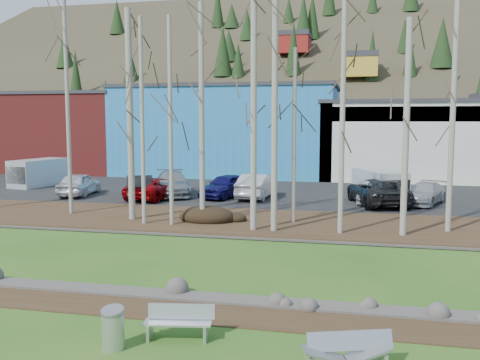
% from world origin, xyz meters
% --- Properties ---
extents(ground, '(200.00, 200.00, 0.00)m').
position_xyz_m(ground, '(0.00, 0.00, 0.00)').
color(ground, '#255618').
rests_on(ground, ground).
extents(dirt_strip, '(80.00, 1.80, 0.03)m').
position_xyz_m(dirt_strip, '(0.00, 2.10, 0.01)').
color(dirt_strip, '#382616').
rests_on(dirt_strip, ground).
extents(near_bank_rocks, '(80.00, 0.80, 0.50)m').
position_xyz_m(near_bank_rocks, '(0.00, 3.10, 0.00)').
color(near_bank_rocks, '#47423D').
rests_on(near_bank_rocks, ground).
extents(river, '(80.00, 8.00, 0.90)m').
position_xyz_m(river, '(0.00, 7.20, 0.00)').
color(river, black).
rests_on(river, ground).
extents(far_bank_rocks, '(80.00, 0.80, 0.46)m').
position_xyz_m(far_bank_rocks, '(0.00, 11.30, 0.00)').
color(far_bank_rocks, '#47423D').
rests_on(far_bank_rocks, ground).
extents(far_bank, '(80.00, 7.00, 0.15)m').
position_xyz_m(far_bank, '(0.00, 14.50, 0.07)').
color(far_bank, '#382616').
rests_on(far_bank, ground).
extents(parking_lot, '(80.00, 14.00, 0.14)m').
position_xyz_m(parking_lot, '(0.00, 25.00, 0.07)').
color(parking_lot, black).
rests_on(parking_lot, ground).
extents(building_brick, '(16.32, 12.24, 7.80)m').
position_xyz_m(building_brick, '(-24.00, 39.00, 3.91)').
color(building_brick, maroon).
rests_on(building_brick, ground).
extents(building_blue, '(20.40, 12.24, 8.30)m').
position_xyz_m(building_blue, '(-6.00, 39.00, 4.16)').
color(building_blue, '#2981CF').
rests_on(building_blue, ground).
extents(building_white, '(18.36, 12.24, 6.80)m').
position_xyz_m(building_white, '(12.00, 38.98, 3.41)').
color(building_white, silver).
rests_on(building_white, ground).
extents(hillside, '(160.00, 72.00, 35.00)m').
position_xyz_m(hillside, '(0.00, 84.00, 17.50)').
color(hillside, '#353021').
rests_on(hillside, ground).
extents(bench_intact, '(1.65, 0.73, 0.80)m').
position_xyz_m(bench_intact, '(2.14, 0.32, 0.40)').
color(bench_intact, silver).
rests_on(bench_intact, ground).
extents(bench_damaged, '(1.88, 1.12, 0.80)m').
position_xyz_m(bench_damaged, '(6.05, -0.52, 0.40)').
color(bench_damaged, silver).
rests_on(bench_damaged, ground).
extents(litter_bin, '(0.50, 0.50, 0.86)m').
position_xyz_m(litter_bin, '(0.89, -0.55, 0.43)').
color(litter_bin, silver).
rests_on(litter_bin, ground).
extents(seagull, '(0.37, 0.19, 0.27)m').
position_xyz_m(seagull, '(6.46, 0.85, 0.15)').
color(seagull, gold).
rests_on(seagull, ground).
extents(dirt_mound, '(2.79, 1.97, 0.55)m').
position_xyz_m(dirt_mound, '(-1.12, 13.97, 0.42)').
color(dirt_mound, black).
rests_on(dirt_mound, far_bank).
extents(birch_1, '(0.21, 0.21, 11.43)m').
position_xyz_m(birch_1, '(-8.87, 14.52, 5.86)').
color(birch_1, '#B8B4A7').
rests_on(birch_1, far_bank).
extents(birch_2, '(0.32, 0.32, 10.39)m').
position_xyz_m(birch_2, '(-4.94, 13.61, 5.35)').
color(birch_2, '#B8B4A7').
rests_on(birch_2, far_bank).
extents(birch_3, '(0.20, 0.20, 9.79)m').
position_xyz_m(birch_3, '(-2.50, 12.71, 5.04)').
color(birch_3, '#B8B4A7').
rests_on(birch_3, far_bank).
extents(birch_4, '(0.26, 0.26, 10.50)m').
position_xyz_m(birch_4, '(-1.23, 13.57, 5.40)').
color(birch_4, '#B8B4A7').
rests_on(birch_4, far_bank).
extents(birch_5, '(0.20, 0.20, 8.40)m').
position_xyz_m(birch_5, '(3.10, 14.64, 4.35)').
color(birch_5, '#B8B4A7').
rests_on(birch_5, far_bank).
extents(birch_6, '(0.23, 0.23, 10.00)m').
position_xyz_m(birch_6, '(5.45, 12.48, 5.15)').
color(birch_6, '#B8B4A7').
rests_on(birch_6, far_bank).
extents(birch_7, '(0.28, 0.28, 11.59)m').
position_xyz_m(birch_7, '(2.49, 12.38, 5.95)').
color(birch_7, '#B8B4A7').
rests_on(birch_7, far_bank).
extents(birch_8, '(0.28, 0.28, 9.23)m').
position_xyz_m(birch_8, '(8.12, 12.66, 4.77)').
color(birch_8, '#B8B4A7').
rests_on(birch_8, far_bank).
extents(birch_9, '(0.25, 0.25, 10.59)m').
position_xyz_m(birch_9, '(10.17, 13.96, 5.44)').
color(birch_9, '#B8B4A7').
rests_on(birch_9, far_bank).
extents(birch_10, '(0.20, 0.20, 9.79)m').
position_xyz_m(birch_10, '(-3.92, 12.71, 5.04)').
color(birch_10, '#B8B4A7').
rests_on(birch_10, far_bank).
extents(birch_11, '(0.28, 0.28, 11.59)m').
position_xyz_m(birch_11, '(1.54, 12.38, 5.95)').
color(birch_11, '#B8B4A7').
rests_on(birch_11, far_bank).
extents(car_0, '(2.46, 4.68, 1.52)m').
position_xyz_m(car_0, '(-11.96, 20.88, 0.90)').
color(car_0, white).
rests_on(car_0, parking_lot).
extents(car_1, '(3.37, 4.79, 1.50)m').
position_xyz_m(car_1, '(-7.50, 20.50, 0.89)').
color(car_1, black).
rests_on(car_1, parking_lot).
extents(car_2, '(3.07, 5.18, 1.35)m').
position_xyz_m(car_2, '(-6.34, 20.50, 0.82)').
color(car_2, '#9F060A').
rests_on(car_2, parking_lot).
extents(car_3, '(4.16, 5.85, 1.57)m').
position_xyz_m(car_3, '(-5.91, 22.21, 0.93)').
color(car_3, '#94969B').
rests_on(car_3, parking_lot).
extents(car_4, '(3.12, 4.79, 1.52)m').
position_xyz_m(car_4, '(-2.17, 22.03, 0.90)').
color(car_4, '#121054').
rests_on(car_4, parking_lot).
extents(car_5, '(2.02, 4.89, 1.58)m').
position_xyz_m(car_5, '(-0.14, 22.19, 0.93)').
color(car_5, silver).
rests_on(car_5, parking_lot).
extents(car_6, '(4.02, 6.10, 1.56)m').
position_xyz_m(car_6, '(7.30, 21.13, 0.92)').
color(car_6, '#232325').
rests_on(car_6, parking_lot).
extents(car_7, '(3.30, 4.75, 1.28)m').
position_xyz_m(car_7, '(10.02, 21.96, 0.78)').
color(car_7, '#B9B9BB').
rests_on(car_7, parking_lot).
extents(car_8, '(3.30, 4.75, 1.28)m').
position_xyz_m(car_8, '(7.54, 21.96, 0.78)').
color(car_8, '#B9B9BB').
rests_on(car_8, parking_lot).
extents(van_white, '(3.41, 4.78, 1.93)m').
position_xyz_m(van_white, '(7.52, 22.35, 1.11)').
color(van_white, silver).
rests_on(van_white, parking_lot).
extents(van_grey, '(2.69, 4.88, 2.02)m').
position_xyz_m(van_grey, '(-17.61, 24.74, 1.15)').
color(van_grey, silver).
rests_on(van_grey, parking_lot).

